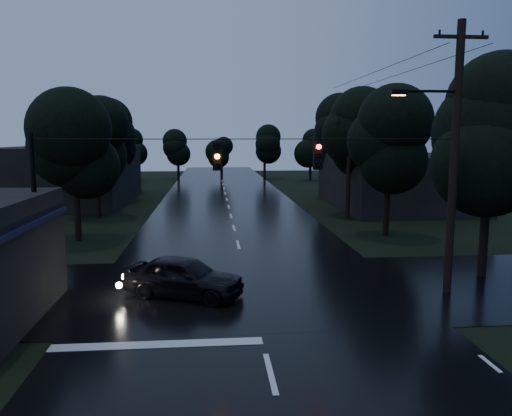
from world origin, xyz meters
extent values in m
cube|color=black|center=(0.00, 30.00, 0.00)|extent=(12.00, 120.00, 0.02)
cube|color=black|center=(0.00, 12.00, 0.00)|extent=(60.00, 9.00, 0.02)
cube|color=black|center=(-7.00, 9.00, 3.20)|extent=(0.30, 7.00, 0.15)
cylinder|color=black|center=(-7.20, 12.00, 1.50)|extent=(0.10, 0.10, 3.00)
cube|color=#FFDB66|center=(-7.05, 7.50, 2.50)|extent=(0.06, 1.60, 0.50)
cube|color=#FFDB66|center=(-7.05, 10.20, 2.50)|extent=(0.06, 1.20, 0.50)
cube|color=black|center=(14.00, 34.00, 2.20)|extent=(10.00, 14.00, 4.40)
cube|color=black|center=(-14.00, 40.00, 2.50)|extent=(10.00, 16.00, 5.00)
cylinder|color=black|center=(7.50, 11.00, 5.00)|extent=(0.30, 0.30, 10.00)
cube|color=black|center=(7.50, 11.00, 9.40)|extent=(2.00, 0.12, 0.12)
cylinder|color=black|center=(6.40, 11.00, 7.50)|extent=(2.20, 0.10, 0.10)
cube|color=black|center=(5.30, 11.00, 7.45)|extent=(0.60, 0.25, 0.18)
cube|color=#FFB266|center=(5.30, 11.00, 7.35)|extent=(0.45, 0.18, 0.03)
cylinder|color=black|center=(8.30, 28.00, 3.75)|extent=(0.30, 0.30, 7.50)
cube|color=black|center=(8.30, 28.00, 6.90)|extent=(2.00, 0.12, 0.12)
cylinder|color=black|center=(-7.50, 11.00, 3.00)|extent=(0.18, 0.18, 6.00)
cylinder|color=black|center=(0.00, 11.00, 5.80)|extent=(15.00, 0.03, 0.03)
cube|color=black|center=(-1.20, 11.00, 5.20)|extent=(0.32, 0.25, 1.00)
sphere|color=orange|center=(-1.20, 10.85, 5.20)|extent=(0.18, 0.18, 0.18)
cube|color=black|center=(2.40, 11.00, 5.20)|extent=(0.32, 0.25, 1.00)
sphere|color=#FF0C07|center=(2.40, 10.85, 5.20)|extent=(0.18, 0.18, 0.18)
cylinder|color=black|center=(10.00, 13.00, 1.40)|extent=(0.36, 0.36, 2.80)
sphere|color=black|center=(10.00, 13.00, 4.80)|extent=(4.48, 4.48, 4.48)
sphere|color=black|center=(10.00, 13.00, 6.00)|extent=(4.48, 4.48, 4.48)
sphere|color=black|center=(10.00, 13.00, 7.20)|extent=(4.48, 4.48, 4.48)
cylinder|color=black|center=(-9.00, 22.00, 1.22)|extent=(0.36, 0.36, 2.45)
sphere|color=black|center=(-9.00, 22.00, 4.20)|extent=(3.92, 3.92, 3.92)
sphere|color=black|center=(-9.00, 22.00, 5.25)|extent=(3.92, 3.92, 3.92)
sphere|color=black|center=(-9.00, 22.00, 6.30)|extent=(3.92, 3.92, 3.92)
cylinder|color=black|center=(-9.60, 30.00, 1.31)|extent=(0.36, 0.36, 2.62)
sphere|color=black|center=(-9.60, 30.00, 4.50)|extent=(4.20, 4.20, 4.20)
sphere|color=black|center=(-9.60, 30.00, 5.62)|extent=(4.20, 4.20, 4.20)
sphere|color=black|center=(-9.60, 30.00, 6.75)|extent=(4.20, 4.20, 4.20)
cylinder|color=black|center=(-10.20, 40.00, 1.40)|extent=(0.36, 0.36, 2.80)
sphere|color=black|center=(-10.20, 40.00, 4.80)|extent=(4.48, 4.48, 4.48)
sphere|color=black|center=(-10.20, 40.00, 6.00)|extent=(4.48, 4.48, 4.48)
sphere|color=black|center=(-10.20, 40.00, 7.20)|extent=(4.48, 4.48, 4.48)
cylinder|color=black|center=(9.00, 22.00, 1.31)|extent=(0.36, 0.36, 2.62)
sphere|color=black|center=(9.00, 22.00, 4.50)|extent=(4.20, 4.20, 4.20)
sphere|color=black|center=(9.00, 22.00, 5.62)|extent=(4.20, 4.20, 4.20)
sphere|color=black|center=(9.00, 22.00, 6.75)|extent=(4.20, 4.20, 4.20)
cylinder|color=black|center=(9.60, 30.00, 1.40)|extent=(0.36, 0.36, 2.80)
sphere|color=black|center=(9.60, 30.00, 4.80)|extent=(4.48, 4.48, 4.48)
sphere|color=black|center=(9.60, 30.00, 6.00)|extent=(4.48, 4.48, 4.48)
sphere|color=black|center=(9.60, 30.00, 7.20)|extent=(4.48, 4.48, 4.48)
cylinder|color=black|center=(10.20, 40.00, 1.49)|extent=(0.36, 0.36, 2.97)
sphere|color=black|center=(10.20, 40.00, 5.10)|extent=(4.76, 4.76, 4.76)
sphere|color=black|center=(10.20, 40.00, 6.38)|extent=(4.76, 4.76, 4.76)
sphere|color=black|center=(10.20, 40.00, 7.65)|extent=(4.76, 4.76, 4.76)
imported|color=black|center=(-2.48, 11.37, 0.76)|extent=(4.81, 3.40, 1.52)
camera|label=1|loc=(-1.41, -6.67, 5.88)|focal=35.00mm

